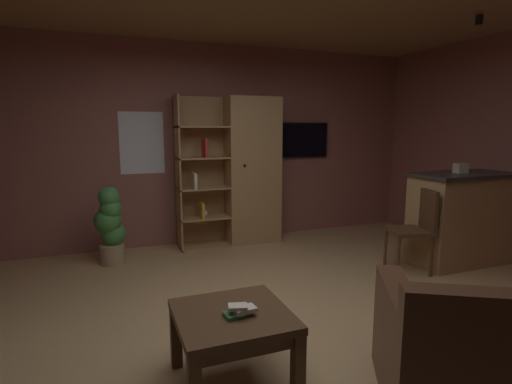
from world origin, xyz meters
TOP-DOWN VIEW (x-y plane):
  - floor at (0.00, 0.00)m, footprint 6.56×5.40m
  - wall_back at (0.00, 2.73)m, footprint 6.68×0.06m
  - window_pane_back at (-0.70, 2.70)m, footprint 0.56×0.01m
  - bookshelf_cabinet at (0.64, 2.46)m, footprint 1.39×0.41m
  - kitchen_bar_counter at (2.83, 0.75)m, footprint 1.47×0.62m
  - tissue_box at (2.64, 0.76)m, footprint 0.14×0.14m
  - coffee_table at (-0.48, -0.45)m, footprint 0.69×0.67m
  - table_book_0 at (-0.49, -0.51)m, footprint 0.12×0.11m
  - table_book_1 at (-0.42, -0.51)m, footprint 0.14×0.10m
  - table_book_2 at (-0.46, -0.51)m, footprint 0.13×0.11m
  - dining_chair at (1.99, 0.70)m, footprint 0.53×0.53m
  - potted_floor_plant at (-1.14, 2.16)m, footprint 0.35×0.32m
  - wall_mounted_tv at (1.55, 2.67)m, footprint 0.91×0.06m
  - track_light_spot_2 at (2.35, 0.43)m, footprint 0.07×0.07m

SIDE VIEW (x-z plane):
  - floor at x=0.00m, z-range -0.02..0.00m
  - coffee_table at x=-0.48m, z-range 0.14..0.60m
  - potted_floor_plant at x=-1.14m, z-range 0.01..0.92m
  - table_book_0 at x=-0.49m, z-range 0.46..0.49m
  - table_book_1 at x=-0.42m, z-range 0.49..0.51m
  - table_book_2 at x=-0.46m, z-range 0.51..0.53m
  - dining_chair at x=1.99m, z-range 0.07..0.99m
  - kitchen_bar_counter at x=2.83m, z-range 0.00..1.07m
  - bookshelf_cabinet at x=0.64m, z-range -0.01..1.97m
  - tissue_box at x=2.64m, z-range 1.07..1.18m
  - wall_back at x=0.00m, z-range 0.00..2.69m
  - window_pane_back at x=-0.70m, z-range 0.99..1.78m
  - wall_mounted_tv at x=1.55m, z-range 1.14..1.65m
  - track_light_spot_2 at x=2.35m, z-range 2.57..2.66m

